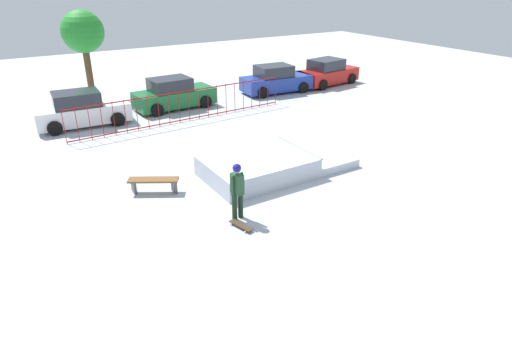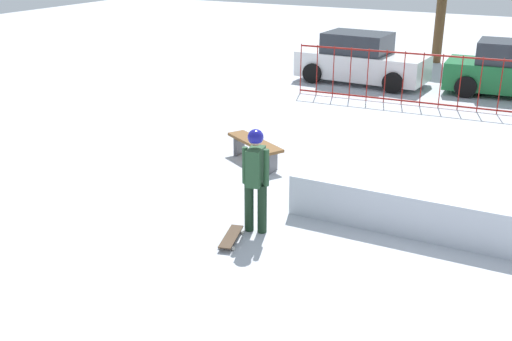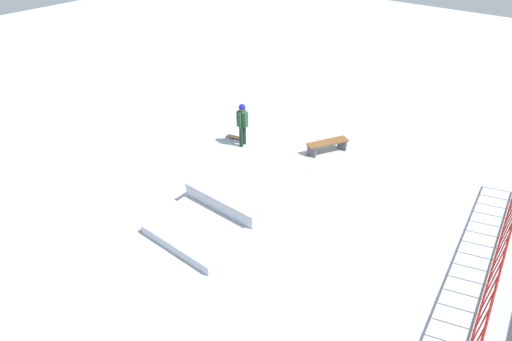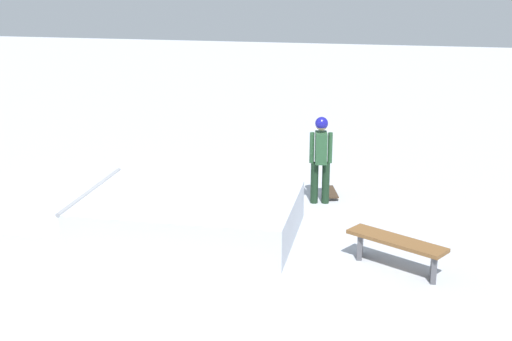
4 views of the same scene
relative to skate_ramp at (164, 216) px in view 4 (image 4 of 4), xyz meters
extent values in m
plane|color=#B2B7C1|center=(-0.22, -0.15, -0.32)|extent=(60.00, 60.00, 0.00)
cube|color=silver|center=(-0.48, 0.00, 0.03)|extent=(3.62, 2.63, 0.70)
cube|color=silver|center=(2.22, 0.02, -0.17)|extent=(1.82, 2.62, 0.30)
cylinder|color=gray|center=(1.32, 0.01, 0.38)|extent=(0.10, 2.60, 0.08)
cylinder|color=black|center=(-2.36, -2.15, 0.09)|extent=(0.15, 0.15, 0.82)
cylinder|color=black|center=(-2.57, -2.19, 0.09)|extent=(0.15, 0.15, 0.82)
cube|color=#264C2D|center=(-2.46, -2.17, 0.80)|extent=(0.28, 0.41, 0.60)
cylinder|color=#264C2D|center=(-2.29, -2.14, 0.80)|extent=(0.09, 0.09, 0.60)
cylinder|color=#264C2D|center=(-2.64, -2.20, 0.80)|extent=(0.09, 0.09, 0.60)
sphere|color=tan|center=(-2.46, -2.17, 1.25)|extent=(0.22, 0.22, 0.22)
sphere|color=navy|center=(-2.46, -2.17, 1.28)|extent=(0.25, 0.25, 0.25)
cube|color=#3F2D1E|center=(-2.64, -2.67, -0.23)|extent=(0.40, 0.82, 0.02)
cylinder|color=silver|center=(-2.46, -2.91, -0.29)|extent=(0.04, 0.06, 0.06)
cylinder|color=silver|center=(-2.68, -2.97, -0.29)|extent=(0.04, 0.06, 0.06)
cylinder|color=silver|center=(-2.60, -2.37, -0.29)|extent=(0.04, 0.06, 0.06)
cylinder|color=silver|center=(-2.82, -2.42, -0.29)|extent=(0.04, 0.06, 0.06)
cube|color=brown|center=(-3.98, 0.67, 0.13)|extent=(1.58, 1.15, 0.06)
cube|color=#4C4C51|center=(-4.54, 1.00, -0.11)|extent=(0.08, 0.36, 0.42)
cube|color=#4C4C51|center=(-3.41, 0.35, -0.11)|extent=(0.08, 0.36, 0.42)
camera|label=1|loc=(-7.73, -11.86, 6.21)|focal=30.75mm
camera|label=2|loc=(1.68, -10.06, 4.16)|focal=42.90mm
camera|label=3|loc=(7.83, 6.59, 7.79)|focal=28.41mm
camera|label=4|loc=(-3.92, 11.07, 4.26)|focal=49.99mm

